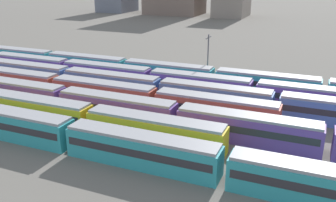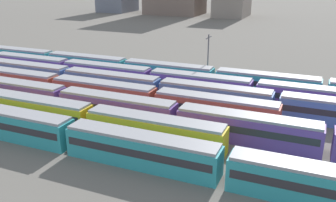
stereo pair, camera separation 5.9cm
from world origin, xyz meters
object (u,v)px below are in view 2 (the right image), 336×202
train_track_0 (225,166)px  catenary_pole_1 (208,56)px  train_track_1 (35,109)px  train_track_5 (200,85)px  train_track_6 (168,73)px  train_track_2 (177,117)px  train_track_3 (103,93)px  train_track_4 (215,96)px

train_track_0 → catenary_pole_1: catenary_pole_1 is taller
train_track_1 → train_track_5: 27.46m
train_track_6 → train_track_2: bearing=-64.0°
train_track_3 → catenary_pole_1: bearing=56.9°
catenary_pole_1 → train_track_0: bearing=-70.2°
train_track_6 → train_track_4: bearing=-40.0°
train_track_3 → train_track_5: 16.70m
train_track_4 → train_track_6: 16.18m
train_track_4 → train_track_5: 6.68m
train_track_0 → train_track_5: 28.31m
train_track_6 → catenary_pole_1: bearing=21.5°
train_track_4 → catenary_pole_1: 14.61m
train_track_0 → train_track_3: 28.84m
train_track_5 → train_track_1: bearing=-130.8°
train_track_0 → train_track_1: 29.58m
train_track_0 → train_track_1: (-29.12, 5.20, -0.00)m
train_track_0 → train_track_4: 21.95m
train_track_1 → train_track_2: 20.55m
train_track_5 → train_track_6: 9.72m
train_track_3 → catenary_pole_1: (11.99, 18.42, 3.33)m
train_track_1 → train_track_3: bearing=64.9°
train_track_2 → train_track_3: same height
train_track_0 → train_track_5: size_ratio=1.20×
train_track_4 → train_track_6: (-12.40, 10.40, 0.00)m
train_track_2 → train_track_6: same height
train_track_1 → train_track_4: (22.12, 15.60, 0.00)m
train_track_2 → train_track_6: (-10.16, 20.80, 0.00)m
train_track_0 → train_track_5: bearing=113.3°
train_track_5 → train_track_4: bearing=-51.2°
train_track_2 → train_track_3: (-15.01, 5.20, -0.00)m
train_track_2 → train_track_6: bearing=116.0°
train_track_0 → catenary_pole_1: (-12.27, 34.02, 3.33)m
train_track_5 → catenary_pole_1: bearing=97.6°
train_track_5 → train_track_6: bearing=147.7°
train_track_3 → train_track_0: bearing=-32.7°
train_track_3 → train_track_4: bearing=16.8°
train_track_3 → train_track_5: bearing=38.5°
train_track_3 → catenary_pole_1: size_ratio=5.94×
train_track_5 → catenary_pole_1: catenary_pole_1 is taller
train_track_2 → train_track_3: 15.89m
train_track_4 → train_track_0: bearing=-71.4°
train_track_4 → train_track_5: bearing=128.8°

